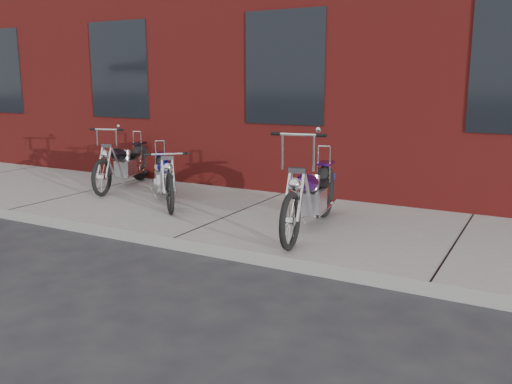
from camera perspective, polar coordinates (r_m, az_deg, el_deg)
The scene contains 5 objects.
ground at distance 6.64m, azimuth -8.64°, elevation -6.06°, with size 120.00×120.00×0.00m, color #24242B.
sidewalk at distance 7.81m, azimuth -1.98°, elevation -2.65°, with size 22.00×3.00×0.15m, color gray.
chopper_purple at distance 6.79m, azimuth 5.79°, elevation -0.66°, with size 0.59×2.28×1.28m.
chopper_blue at distance 8.46m, azimuth -9.61°, elevation 1.39°, with size 1.49×1.55×0.89m.
chopper_third at distance 9.82m, azimuth -13.76°, elevation 2.73°, with size 0.77×2.08×1.08m.
Camera 1 is at (3.88, -5.00, 2.01)m, focal length 38.00 mm.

